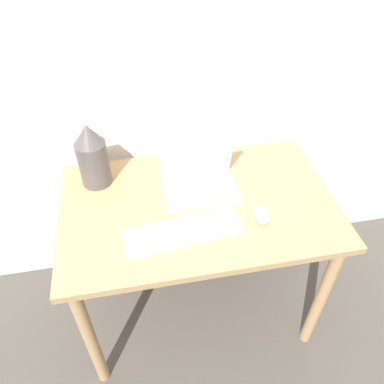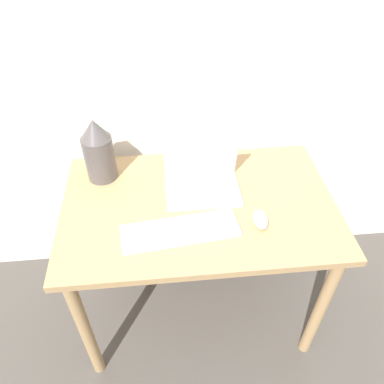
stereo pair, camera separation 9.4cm
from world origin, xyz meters
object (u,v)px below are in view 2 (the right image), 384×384
(keyboard, at_px, (180,231))
(mouse, at_px, (260,219))
(laptop, at_px, (202,178))
(vase, at_px, (98,150))

(keyboard, height_order, mouse, mouse)
(laptop, relative_size, vase, 1.07)
(mouse, relative_size, vase, 0.34)
(keyboard, relative_size, vase, 1.58)
(laptop, distance_m, vase, 0.44)
(keyboard, distance_m, vase, 0.49)
(mouse, bearing_deg, laptop, 130.95)
(laptop, bearing_deg, mouse, -49.05)
(mouse, bearing_deg, vase, 150.98)
(laptop, height_order, vase, vase)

